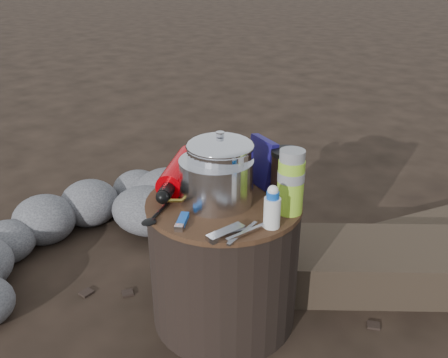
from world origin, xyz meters
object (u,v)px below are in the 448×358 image
Objects in this scene: stump at (224,261)px; fuel_bottle at (180,171)px; log_main at (445,266)px; camping_pot at (220,167)px; travel_mug at (286,172)px; thermos at (291,182)px.

fuel_bottle is (-0.18, 0.02, 0.24)m from stump.
log_main is 0.97m from fuel_bottle.
fuel_bottle is at bearing 179.18° from camping_pot.
log_main is (0.52, 0.58, -0.13)m from stump.
log_main is 0.89m from camping_pot.
camping_pot is 1.43× the size of travel_mug.
stump is at bearing -32.02° from camping_pot.
log_main is at bearing 12.84° from fuel_bottle.
stump is 0.30m from camping_pot.
log_main is 5.58× the size of fuel_bottle.
fuel_bottle reaches higher than stump.
travel_mug is (0.14, 0.14, -0.03)m from camping_pot.
fuel_bottle is 0.37m from thermos.
log_main is at bearing 46.13° from camping_pot.
fuel_bottle is at bearing -155.29° from travel_mug.
thermos is at bearing -20.14° from fuel_bottle.
thermos is at bearing -67.69° from log_main.
travel_mug is at bearing -78.55° from log_main.
log_main is at bearing 57.28° from thermos.
camping_pot is (-0.02, 0.02, 0.30)m from stump.
stump is 0.33m from travel_mug.
log_main is 13.73× the size of travel_mug.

